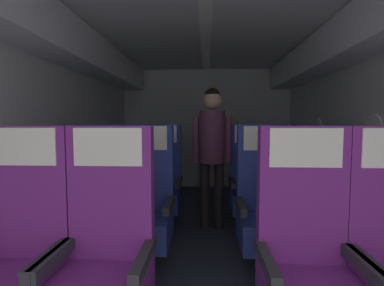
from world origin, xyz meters
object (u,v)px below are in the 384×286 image
object	(u,v)px
seat_a_left_aisle	(104,261)
seat_c_left_window	(122,185)
seat_b_left_aisle	(144,208)
seat_c_left_aisle	(160,185)
seat_c_right_aisle	(292,187)
seat_a_left_window	(17,259)
seat_b_right_aisle	(327,212)
seat_c_right_window	(251,186)
seat_b_right_window	(267,210)
seat_a_right_window	(308,266)
flight_attendant	(212,143)
seat_b_left_window	(89,207)

from	to	relation	value
seat_a_left_aisle	seat_c_left_window	world-z (taller)	same
seat_b_left_aisle	seat_c_left_window	bearing A→B (deg)	117.67
seat_c_left_aisle	seat_c_right_aisle	world-z (taller)	same
seat_a_left_window	seat_c_left_aisle	bearing A→B (deg)	75.53
seat_a_left_window	seat_b_right_aisle	xyz separation A→B (m)	(1.92, 0.86, 0.00)
seat_c_left_window	seat_c_right_window	size ratio (longest dim) A/B	1.00
seat_b_left_aisle	seat_c_right_window	xyz separation A→B (m)	(1.01, 0.87, 0.00)
seat_b_left_aisle	seat_b_right_aisle	world-z (taller)	same
seat_c_left_aisle	seat_b_right_window	bearing A→B (deg)	-40.47
seat_b_left_aisle	seat_c_left_window	distance (m)	0.96
seat_a_left_window	seat_a_left_aisle	xyz separation A→B (m)	(0.46, 0.00, 0.00)
seat_a_left_window	seat_c_right_window	xyz separation A→B (m)	(1.47, 1.74, 0.00)
seat_b_right_aisle	seat_c_left_aisle	bearing A→B (deg)	148.97
seat_a_right_window	seat_c_left_aisle	size ratio (longest dim) A/B	1.00
seat_c_left_aisle	seat_c_right_window	bearing A→B (deg)	-0.08
seat_c_right_aisle	flight_attendant	world-z (taller)	flight_attendant
seat_a_right_window	seat_b_left_window	world-z (taller)	same
seat_b_right_aisle	seat_a_left_window	bearing A→B (deg)	-155.87
seat_c_left_window	seat_c_right_aisle	size ratio (longest dim) A/B	1.00
flight_attendant	seat_b_right_window	bearing A→B (deg)	131.58
seat_c_right_window	flight_attendant	bearing A→B (deg)	178.69
seat_a_left_aisle	seat_a_left_window	bearing A→B (deg)	-179.71
seat_a_left_aisle	seat_a_right_window	distance (m)	1.02
seat_b_left_window	seat_b_right_aisle	world-z (taller)	same
seat_a_right_window	seat_c_right_aisle	distance (m)	1.78
seat_a_left_window	seat_b_left_window	bearing A→B (deg)	89.85
seat_a_left_window	seat_a_right_window	distance (m)	1.47
seat_b_left_window	seat_c_left_window	distance (m)	0.85
flight_attendant	seat_b_left_window	bearing A→B (deg)	55.82
seat_b_left_aisle	seat_c_left_aisle	world-z (taller)	same
seat_b_left_window	seat_b_left_aisle	distance (m)	0.46
seat_a_left_aisle	flight_attendant	xyz separation A→B (m)	(0.58, 1.75, 0.48)
seat_b_right_aisle	seat_c_left_aisle	size ratio (longest dim) A/B	1.00
seat_a_left_window	seat_c_right_aisle	size ratio (longest dim) A/B	1.00
seat_a_left_window	seat_c_right_window	size ratio (longest dim) A/B	1.00
seat_b_right_aisle	seat_c_left_aisle	distance (m)	1.72
seat_a_right_window	seat_b_right_aisle	bearing A→B (deg)	62.25
seat_a_right_window	seat_c_right_aisle	world-z (taller)	same
seat_a_left_aisle	seat_c_left_aisle	world-z (taller)	same
seat_a_right_window	seat_c_left_aisle	world-z (taller)	same
seat_b_right_window	seat_c_left_aisle	distance (m)	1.33
seat_a_left_window	seat_a_left_aisle	world-z (taller)	same
seat_b_left_aisle	flight_attendant	bearing A→B (deg)	56.84
seat_a_right_window	seat_c_left_aisle	distance (m)	2.02
seat_b_left_aisle	seat_b_right_window	distance (m)	1.00
seat_b_left_window	seat_b_left_aisle	xyz separation A→B (m)	(0.46, 0.00, 0.00)
seat_a_right_window	seat_c_right_window	bearing A→B (deg)	90.04
seat_c_right_window	flight_attendant	xyz separation A→B (m)	(-0.44, 0.01, 0.48)
seat_a_left_aisle	seat_b_right_aisle	size ratio (longest dim) A/B	1.00
seat_b_right_window	seat_c_right_aisle	distance (m)	0.96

